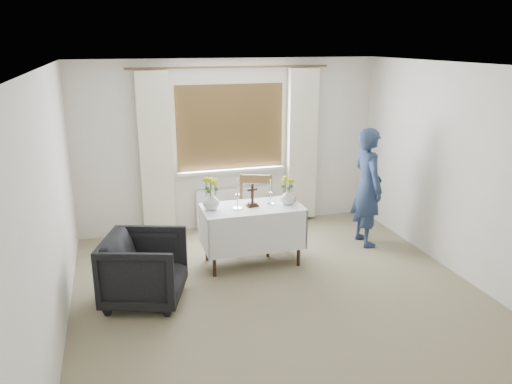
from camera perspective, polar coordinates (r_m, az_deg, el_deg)
The scene contains 12 objects.
ground at distance 5.59m, azimuth 3.29°, elevation -12.43°, with size 5.00×5.00×0.00m, color gray.
altar_table at distance 6.32m, azimuth -0.45°, elevation -4.95°, with size 1.24×0.64×0.76m, color white.
wooden_chair at distance 6.66m, azimuth -0.20°, elevation -2.61°, with size 0.47×0.47×1.02m, color brown, non-canonical shape.
armchair at distance 5.57m, azimuth -12.62°, elevation -8.57°, with size 0.81×0.83×0.76m, color black.
person at distance 6.97m, azimuth 12.62°, elevation 0.54°, with size 0.60×0.39×1.64m, color navy.
radiator at distance 7.59m, azimuth -2.72°, elevation -1.79°, with size 1.10×0.10×0.60m, color silver.
wooden_cross at distance 6.15m, azimuth -0.42°, elevation -0.37°, with size 0.14×0.10×0.29m, color black, non-canonical shape.
candlestick_left at distance 6.05m, azimuth -2.14°, elevation -0.20°, with size 0.11×0.11×0.38m, color white, non-canonical shape.
candlestick_right at distance 6.23m, azimuth 1.67°, elevation 0.01°, with size 0.09×0.09×0.32m, color white, non-canonical shape.
flower_vase_left at distance 6.08m, azimuth -5.16°, elevation -1.00°, with size 0.21×0.21×0.22m, color silver.
flower_vase_right at distance 6.26m, azimuth 3.62°, elevation -0.54°, with size 0.18×0.18×0.19m, color silver.
wicker_basket at distance 6.43m, azimuth 3.77°, elevation -0.69°, with size 0.18×0.18×0.07m, color brown.
Camera 1 is at (-1.65, -4.58, 2.74)m, focal length 35.00 mm.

